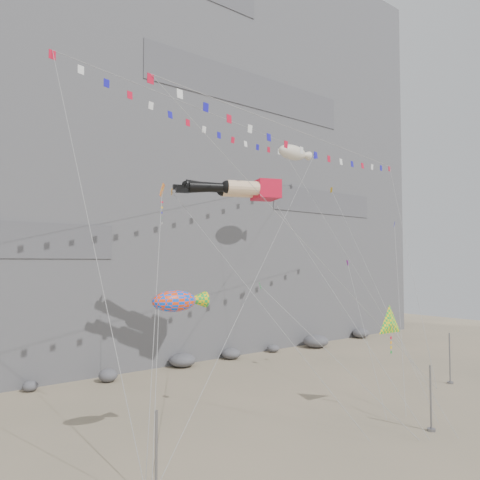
# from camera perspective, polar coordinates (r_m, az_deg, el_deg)

# --- Properties ---
(ground) EXTENTS (120.00, 120.00, 0.00)m
(ground) POSITION_cam_1_polar(r_m,az_deg,el_deg) (34.69, 8.74, -19.78)
(ground) COLOR gray
(ground) RESTS_ON ground
(cliff) EXTENTS (80.00, 28.00, 50.00)m
(cliff) POSITION_cam_1_polar(r_m,az_deg,el_deg) (61.56, -14.34, 11.27)
(cliff) COLOR slate
(cliff) RESTS_ON ground
(talus_boulders) EXTENTS (60.00, 3.00, 1.20)m
(talus_boulders) POSITION_cam_1_polar(r_m,az_deg,el_deg) (47.42, -7.03, -14.39)
(talus_boulders) COLOR #5B5B60
(talus_boulders) RESTS_ON ground
(anchor_pole_left) EXTENTS (0.12, 0.12, 4.09)m
(anchor_pole_left) POSITION_cam_1_polar(r_m,az_deg,el_deg) (21.43, -10.19, -25.01)
(anchor_pole_left) COLOR slate
(anchor_pole_left) RESTS_ON ground
(anchor_pole_center) EXTENTS (0.12, 0.12, 3.93)m
(anchor_pole_center) POSITION_cam_1_polar(r_m,az_deg,el_deg) (32.05, 22.23, -17.40)
(anchor_pole_center) COLOR slate
(anchor_pole_center) RESTS_ON ground
(anchor_pole_right) EXTENTS (0.12, 0.12, 4.21)m
(anchor_pole_right) POSITION_cam_1_polar(r_m,az_deg,el_deg) (44.32, 24.21, -13.01)
(anchor_pole_right) COLOR slate
(anchor_pole_right) RESTS_ON ground
(legs_kite) EXTENTS (8.45, 16.99, 20.75)m
(legs_kite) POSITION_cam_1_polar(r_m,az_deg,el_deg) (36.87, -0.20, 6.23)
(legs_kite) COLOR red
(legs_kite) RESTS_ON ground
(flag_banner_upper) EXTENTS (32.68, 19.44, 31.29)m
(flag_banner_upper) POSITION_cam_1_polar(r_m,az_deg,el_deg) (43.04, -1.72, 14.49)
(flag_banner_upper) COLOR red
(flag_banner_upper) RESTS_ON ground
(flag_banner_lower) EXTENTS (32.18, 9.51, 23.29)m
(flag_banner_lower) POSITION_cam_1_polar(r_m,az_deg,el_deg) (39.75, 8.40, 12.51)
(flag_banner_lower) COLOR red
(flag_banner_lower) RESTS_ON ground
(harlequin_kite) EXTENTS (5.41, 7.71, 16.71)m
(harlequin_kite) POSITION_cam_1_polar(r_m,az_deg,el_deg) (29.42, -9.48, 5.89)
(harlequin_kite) COLOR #F61B35
(harlequin_kite) RESTS_ON ground
(fish_windsock) EXTENTS (5.48, 4.98, 9.69)m
(fish_windsock) POSITION_cam_1_polar(r_m,az_deg,el_deg) (25.86, -8.02, -7.41)
(fish_windsock) COLOR #FF3E0D
(fish_windsock) RESTS_ON ground
(delta_kite) EXTENTS (2.60, 5.51, 8.23)m
(delta_kite) POSITION_cam_1_polar(r_m,az_deg,el_deg) (34.00, 17.94, -9.71)
(delta_kite) COLOR yellow
(delta_kite) RESTS_ON ground
(blimp_windsock) EXTENTS (6.71, 12.00, 24.19)m
(blimp_windsock) POSITION_cam_1_polar(r_m,az_deg,el_deg) (47.47, 6.41, 10.51)
(blimp_windsock) COLOR beige
(blimp_windsock) RESTS_ON ground
(small_kite_a) EXTENTS (4.69, 15.85, 22.26)m
(small_kite_a) POSITION_cam_1_polar(r_m,az_deg,el_deg) (36.77, -7.84, 5.23)
(small_kite_a) COLOR orange
(small_kite_a) RESTS_ON ground
(small_kite_b) EXTENTS (7.84, 9.39, 15.20)m
(small_kite_b) POSITION_cam_1_polar(r_m,az_deg,el_deg) (42.63, 13.04, -3.00)
(small_kite_b) COLOR purple
(small_kite_b) RESTS_ON ground
(small_kite_c) EXTENTS (5.43, 8.83, 12.87)m
(small_kite_c) POSITION_cam_1_polar(r_m,az_deg,el_deg) (30.53, 2.83, -5.95)
(small_kite_c) COLOR #169230
(small_kite_c) RESTS_ON ground
(small_kite_d) EXTENTS (7.52, 15.01, 23.46)m
(small_kite_d) POSITION_cam_1_polar(r_m,az_deg,el_deg) (46.47, 11.27, 5.59)
(small_kite_d) COLOR #EEB014
(small_kite_d) RESTS_ON ground
(small_kite_e) EXTENTS (8.95, 6.70, 17.00)m
(small_kite_e) POSITION_cam_1_polar(r_m,az_deg,el_deg) (43.16, 18.33, 1.44)
(small_kite_e) COLOR #1914B1
(small_kite_e) RESTS_ON ground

